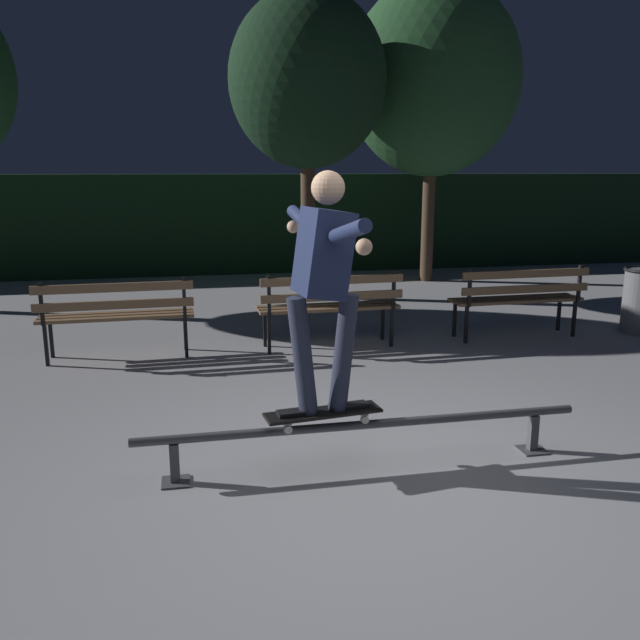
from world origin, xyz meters
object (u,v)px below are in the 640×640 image
skateboard (323,413)px  park_bench_leftmost (116,310)px  tree_far_right (433,80)px  tree_behind_benches (307,81)px  skateboarder (324,273)px  park_bench_left_center (330,302)px  park_bench_right_center (520,294)px  grind_rail (364,430)px

skateboard → park_bench_leftmost: (-1.60, 3.01, 0.13)m
tree_far_right → tree_behind_benches: bearing=-154.0°
skateboarder → tree_far_right: (3.40, 7.22, 2.13)m
skateboard → tree_far_right: size_ratio=0.16×
park_bench_left_center → park_bench_right_center: same height
tree_far_right → park_bench_right_center: bearing=-95.5°
skateboard → skateboarder: (0.00, 0.00, 0.94)m
skateboarder → skateboard: bearing=-172.6°
skateboarder → park_bench_leftmost: (-1.60, 3.01, -0.80)m
skateboarder → tree_far_right: bearing=64.8°
skateboarder → tree_behind_benches: bearing=80.6°
skateboarder → park_bench_right_center: skateboarder is taller
grind_rail → skateboarder: 1.11m
skateboarder → park_bench_left_center: skateboarder is taller
park_bench_right_center → park_bench_leftmost: bearing=180.0°
park_bench_right_center → tree_behind_benches: 4.54m
skateboarder → park_bench_left_center: 3.19m
grind_rail → park_bench_right_center: bearing=47.9°
skateboard → park_bench_left_center: size_ratio=0.50×
park_bench_leftmost → tree_far_right: tree_far_right is taller
grind_rail → park_bench_leftmost: 3.56m
tree_behind_benches → park_bench_leftmost: bearing=-130.6°
grind_rail → park_bench_right_center: size_ratio=1.90×
park_bench_left_center → tree_far_right: size_ratio=0.32×
grind_rail → park_bench_leftmost: (-1.88, 3.01, 0.28)m
skateboard → park_bench_right_center: bearing=45.1°
park_bench_left_center → skateboarder: bearing=-103.0°
park_bench_leftmost → tree_behind_benches: size_ratio=0.35×
skateboard → tree_behind_benches: tree_behind_benches is taller
park_bench_leftmost → tree_far_right: bearing=40.1°
park_bench_left_center → grind_rail: bearing=-97.9°
skateboard → tree_behind_benches: size_ratio=0.18×
skateboard → tree_far_right: tree_far_right is taller
grind_rail → park_bench_right_center: (2.72, 3.01, 0.28)m
tree_behind_benches → skateboard: bearing=-99.5°
park_bench_left_center → tree_far_right: bearing=57.3°
skateboarder → tree_behind_benches: 6.43m
skateboard → park_bench_leftmost: size_ratio=0.50×
skateboard → skateboarder: 0.94m
park_bench_left_center → park_bench_right_center: size_ratio=1.00×
park_bench_right_center → skateboard: bearing=-134.9°
tree_behind_benches → tree_far_right: (2.40, 1.17, 0.21)m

